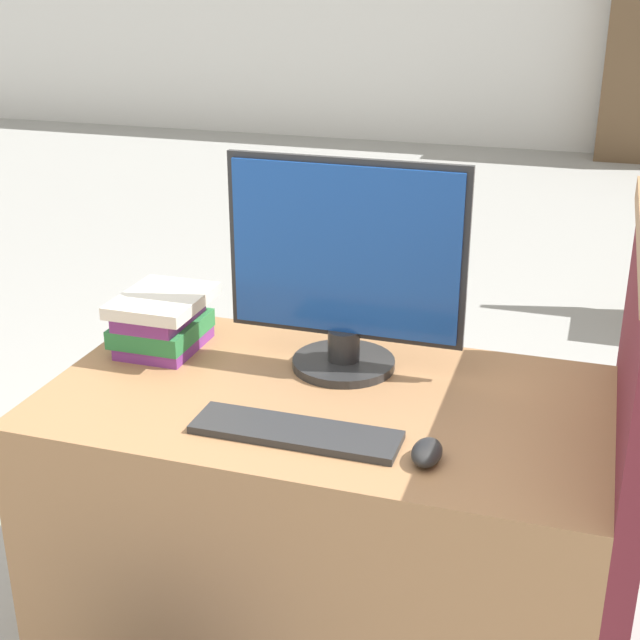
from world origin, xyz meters
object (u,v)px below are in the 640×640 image
(mouse, at_px, (427,452))
(book_stack, at_px, (162,320))
(keyboard, at_px, (298,432))
(monitor, at_px, (347,268))

(mouse, distance_m, book_stack, 0.78)
(keyboard, relative_size, book_stack, 1.70)
(monitor, relative_size, keyboard, 1.30)
(book_stack, bearing_deg, keyboard, -34.27)
(monitor, distance_m, keyboard, 0.41)
(mouse, bearing_deg, book_stack, 155.46)
(keyboard, xyz_separation_m, mouse, (0.26, -0.02, 0.01))
(mouse, bearing_deg, monitor, 126.28)
(monitor, height_order, keyboard, monitor)
(mouse, height_order, book_stack, book_stack)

